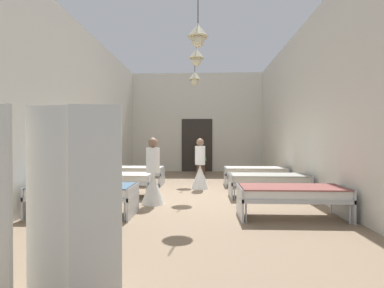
{
  "coord_description": "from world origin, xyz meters",
  "views": [
    {
      "loc": [
        0.34,
        -7.24,
        1.41
      ],
      "look_at": [
        0.0,
        0.69,
        1.32
      ],
      "focal_mm": 27.19,
      "sensor_mm": 36.0,
      "label": 1
    }
  ],
  "objects_px": {
    "bed_right_row_2": "(255,172)",
    "bed_left_row_2": "(133,171)",
    "bed_right_row_0": "(291,194)",
    "potted_plant": "(201,154)",
    "bed_left_row_1": "(115,179)",
    "privacy_screen": "(47,208)",
    "bed_right_row_1": "(268,180)",
    "nurse_near_aisle": "(200,171)",
    "bed_left_row_0": "(84,192)",
    "nurse_mid_aisle": "(153,180)"
  },
  "relations": [
    {
      "from": "bed_right_row_2",
      "to": "nurse_mid_aisle",
      "type": "bearing_deg",
      "value": -134.66
    },
    {
      "from": "bed_right_row_2",
      "to": "bed_right_row_0",
      "type": "bearing_deg",
      "value": -90.0
    },
    {
      "from": "privacy_screen",
      "to": "nurse_near_aisle",
      "type": "bearing_deg",
      "value": 86.94
    },
    {
      "from": "bed_left_row_0",
      "to": "bed_right_row_0",
      "type": "height_order",
      "value": "same"
    },
    {
      "from": "bed_left_row_2",
      "to": "nurse_mid_aisle",
      "type": "distance_m",
      "value": 2.97
    },
    {
      "from": "bed_left_row_1",
      "to": "bed_left_row_2",
      "type": "distance_m",
      "value": 1.9
    },
    {
      "from": "bed_right_row_2",
      "to": "potted_plant",
      "type": "xyz_separation_m",
      "value": [
        -1.73,
        2.92,
        0.39
      ]
    },
    {
      "from": "bed_right_row_1",
      "to": "nurse_near_aisle",
      "type": "height_order",
      "value": "nurse_near_aisle"
    },
    {
      "from": "nurse_mid_aisle",
      "to": "potted_plant",
      "type": "height_order",
      "value": "nurse_mid_aisle"
    },
    {
      "from": "bed_right_row_1",
      "to": "nurse_near_aisle",
      "type": "relative_size",
      "value": 1.28
    },
    {
      "from": "bed_left_row_1",
      "to": "privacy_screen",
      "type": "xyz_separation_m",
      "value": [
        0.95,
        -4.9,
        0.41
      ]
    },
    {
      "from": "bed_left_row_0",
      "to": "nurse_mid_aisle",
      "type": "xyz_separation_m",
      "value": [
        1.12,
        1.05,
        0.09
      ]
    },
    {
      "from": "privacy_screen",
      "to": "potted_plant",
      "type": "bearing_deg",
      "value": 91.0
    },
    {
      "from": "potted_plant",
      "to": "privacy_screen",
      "type": "distance_m",
      "value": 9.79
    },
    {
      "from": "bed_left_row_0",
      "to": "bed_right_row_1",
      "type": "distance_m",
      "value": 4.28
    },
    {
      "from": "nurse_near_aisle",
      "to": "privacy_screen",
      "type": "height_order",
      "value": "privacy_screen"
    },
    {
      "from": "bed_left_row_1",
      "to": "privacy_screen",
      "type": "bearing_deg",
      "value": -79.02
    },
    {
      "from": "bed_right_row_0",
      "to": "bed_left_row_2",
      "type": "distance_m",
      "value": 5.4
    },
    {
      "from": "bed_left_row_1",
      "to": "nurse_mid_aisle",
      "type": "height_order",
      "value": "nurse_mid_aisle"
    },
    {
      "from": "bed_right_row_0",
      "to": "nurse_near_aisle",
      "type": "distance_m",
      "value": 3.6
    },
    {
      "from": "bed_right_row_1",
      "to": "privacy_screen",
      "type": "height_order",
      "value": "privacy_screen"
    },
    {
      "from": "bed_right_row_1",
      "to": "nurse_mid_aisle",
      "type": "relative_size",
      "value": 1.28
    },
    {
      "from": "bed_right_row_1",
      "to": "nurse_near_aisle",
      "type": "distance_m",
      "value": 2.13
    },
    {
      "from": "bed_right_row_1",
      "to": "bed_right_row_2",
      "type": "height_order",
      "value": "same"
    },
    {
      "from": "bed_right_row_0",
      "to": "privacy_screen",
      "type": "height_order",
      "value": "privacy_screen"
    },
    {
      "from": "nurse_near_aisle",
      "to": "bed_left_row_0",
      "type": "bearing_deg",
      "value": -124.95
    },
    {
      "from": "bed_right_row_1",
      "to": "nurse_mid_aisle",
      "type": "distance_m",
      "value": 2.85
    },
    {
      "from": "nurse_near_aisle",
      "to": "privacy_screen",
      "type": "xyz_separation_m",
      "value": [
        -1.18,
        -6.17,
        0.32
      ]
    },
    {
      "from": "bed_right_row_0",
      "to": "potted_plant",
      "type": "bearing_deg",
      "value": 104.45
    },
    {
      "from": "bed_left_row_0",
      "to": "privacy_screen",
      "type": "height_order",
      "value": "privacy_screen"
    },
    {
      "from": "bed_right_row_0",
      "to": "bed_left_row_0",
      "type": "bearing_deg",
      "value": 180.0
    },
    {
      "from": "potted_plant",
      "to": "bed_right_row_0",
      "type": "bearing_deg",
      "value": -75.55
    },
    {
      "from": "bed_left_row_2",
      "to": "bed_right_row_1",
      "type": "bearing_deg",
      "value": -26.33
    },
    {
      "from": "bed_left_row_1",
      "to": "privacy_screen",
      "type": "distance_m",
      "value": 5.01
    },
    {
      "from": "potted_plant",
      "to": "privacy_screen",
      "type": "bearing_deg",
      "value": -96.79
    },
    {
      "from": "bed_left_row_0",
      "to": "privacy_screen",
      "type": "bearing_deg",
      "value": -72.42
    },
    {
      "from": "bed_left_row_1",
      "to": "potted_plant",
      "type": "bearing_deg",
      "value": 66.38
    },
    {
      "from": "bed_right_row_2",
      "to": "nurse_near_aisle",
      "type": "bearing_deg",
      "value": -159.75
    },
    {
      "from": "bed_left_row_1",
      "to": "potted_plant",
      "type": "distance_m",
      "value": 5.27
    },
    {
      "from": "bed_right_row_0",
      "to": "potted_plant",
      "type": "xyz_separation_m",
      "value": [
        -1.73,
        6.72,
        0.39
      ]
    },
    {
      "from": "bed_right_row_0",
      "to": "potted_plant",
      "type": "distance_m",
      "value": 6.95
    },
    {
      "from": "nurse_mid_aisle",
      "to": "nurse_near_aisle",
      "type": "bearing_deg",
      "value": 123.31
    },
    {
      "from": "potted_plant",
      "to": "bed_left_row_1",
      "type": "bearing_deg",
      "value": -113.62
    },
    {
      "from": "bed_right_row_2",
      "to": "bed_left_row_2",
      "type": "bearing_deg",
      "value": 180.0
    },
    {
      "from": "bed_left_row_1",
      "to": "nurse_near_aisle",
      "type": "distance_m",
      "value": 2.48
    },
    {
      "from": "bed_right_row_0",
      "to": "bed_left_row_1",
      "type": "height_order",
      "value": "same"
    },
    {
      "from": "bed_left_row_0",
      "to": "bed_right_row_0",
      "type": "xyz_separation_m",
      "value": [
        3.84,
        0.0,
        0.0
      ]
    },
    {
      "from": "bed_left_row_2",
      "to": "nurse_near_aisle",
      "type": "height_order",
      "value": "nurse_near_aisle"
    },
    {
      "from": "bed_right_row_2",
      "to": "privacy_screen",
      "type": "xyz_separation_m",
      "value": [
        -2.89,
        -6.8,
        0.41
      ]
    },
    {
      "from": "privacy_screen",
      "to": "bed_right_row_1",
      "type": "bearing_deg",
      "value": 67.26
    }
  ]
}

